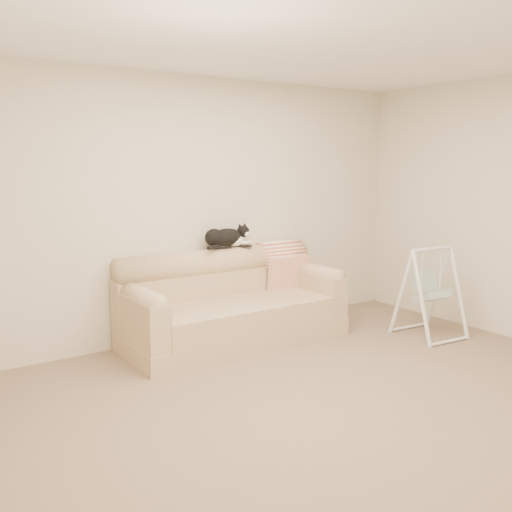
{
  "coord_description": "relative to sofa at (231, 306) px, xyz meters",
  "views": [
    {
      "loc": [
        -2.8,
        -3.08,
        1.77
      ],
      "look_at": [
        0.16,
        1.27,
        0.9
      ],
      "focal_mm": 40.0,
      "sensor_mm": 36.0,
      "label": 1
    }
  ],
  "objects": [
    {
      "name": "ground_plane",
      "position": [
        -0.09,
        -1.62,
        -0.35
      ],
      "size": [
        5.0,
        5.0,
        0.0
      ],
      "primitive_type": "plane",
      "color": "#766149",
      "rests_on": "ground"
    },
    {
      "name": "baby_swing",
      "position": [
        1.76,
        -1.01,
        0.11
      ],
      "size": [
        0.61,
        0.65,
        0.93
      ],
      "color": "white",
      "rests_on": "ground"
    },
    {
      "name": "tuxedo_cat",
      "position": [
        0.1,
        0.24,
        0.66
      ],
      "size": [
        0.6,
        0.31,
        0.24
      ],
      "color": "black",
      "rests_on": "sofa"
    },
    {
      "name": "remote_a",
      "position": [
        0.06,
        0.24,
        0.56
      ],
      "size": [
        0.18,
        0.06,
        0.03
      ],
      "color": "black",
      "rests_on": "sofa"
    },
    {
      "name": "room_shell",
      "position": [
        -0.09,
        -1.62,
        1.18
      ],
      "size": [
        5.04,
        4.04,
        2.6
      ],
      "color": "beige",
      "rests_on": "ground"
    },
    {
      "name": "remote_b",
      "position": [
        0.3,
        0.21,
        0.56
      ],
      "size": [
        0.16,
        0.15,
        0.02
      ],
      "color": "black",
      "rests_on": "sofa"
    },
    {
      "name": "sofa",
      "position": [
        0.0,
        0.0,
        0.0
      ],
      "size": [
        2.2,
        0.93,
        0.9
      ],
      "color": "tan",
      "rests_on": "ground"
    },
    {
      "name": "throw_blanket",
      "position": [
        0.79,
        0.23,
        0.37
      ],
      "size": [
        0.51,
        0.38,
        0.58
      ],
      "color": "#C14D27",
      "rests_on": "sofa"
    }
  ]
}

